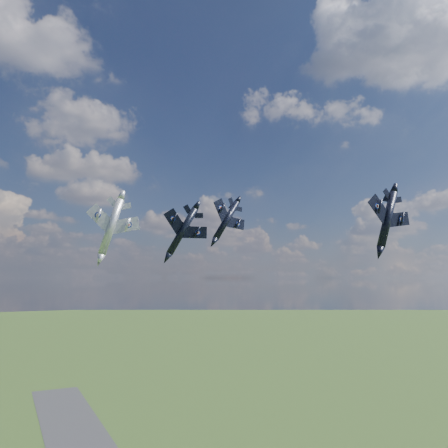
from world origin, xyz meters
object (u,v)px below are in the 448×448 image
jet_lead_navy (182,231)px  jet_right_navy (387,219)px  jet_left_silver (111,227)px  jet_high_navy (226,220)px

jet_lead_navy → jet_right_navy: 38.84m
jet_right_navy → jet_left_silver: jet_right_navy is taller
jet_lead_navy → jet_left_silver: 16.99m
jet_lead_navy → jet_right_navy: (33.87, -18.90, 2.03)m
jet_high_navy → jet_lead_navy: bearing=-142.2°
jet_high_navy → jet_left_silver: jet_high_navy is taller
jet_lead_navy → jet_right_navy: size_ratio=0.88×
jet_high_navy → jet_left_silver: size_ratio=1.00×
jet_right_navy → jet_high_navy: bearing=110.4°
jet_lead_navy → jet_left_silver: bearing=152.6°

